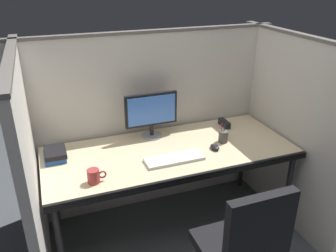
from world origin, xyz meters
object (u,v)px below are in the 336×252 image
pen_cup (223,136)px  coffee_mug (94,176)px  monitor_center (151,112)px  book_stack (55,154)px  computer_mouse (215,147)px  red_stapler (224,123)px  desk (171,156)px  keyboard_main (174,159)px

pen_cup → coffee_mug: 1.09m
monitor_center → book_stack: monitor_center is taller
computer_mouse → pen_cup: (0.12, 0.09, 0.03)m
pen_cup → red_stapler: (0.16, 0.26, -0.02)m
monitor_center → computer_mouse: (0.38, -0.38, -0.20)m
book_stack → coffee_mug: (0.21, -0.41, 0.01)m
book_stack → red_stapler: (1.43, 0.07, -0.01)m
desk → red_stapler: bearing=23.0°
book_stack → keyboard_main: bearing=-22.3°
coffee_mug → red_stapler: (1.22, 0.48, -0.02)m
desk → monitor_center: (-0.06, 0.29, 0.27)m
book_stack → desk: bearing=-12.5°
pen_cup → monitor_center: bearing=149.6°
desk → keyboard_main: keyboard_main is taller
pen_cup → book_stack: size_ratio=0.75×
computer_mouse → monitor_center: bearing=135.0°
computer_mouse → pen_cup: pen_cup is taller
keyboard_main → coffee_mug: 0.60m
keyboard_main → pen_cup: size_ratio=2.70×
coffee_mug → red_stapler: bearing=21.7°
desk → coffee_mug: (-0.62, -0.23, 0.10)m
computer_mouse → pen_cup: size_ratio=0.60×
computer_mouse → coffee_mug: 0.95m
keyboard_main → computer_mouse: size_ratio=4.48×
keyboard_main → book_stack: 0.87m
keyboard_main → desk: bearing=78.9°
pen_cup → keyboard_main: bearing=-163.8°
desk → pen_cup: size_ratio=11.92×
book_stack → pen_cup: bearing=-8.6°
keyboard_main → coffee_mug: (-0.59, -0.08, 0.04)m
desk → red_stapler: (0.60, 0.26, 0.08)m
keyboard_main → pen_cup: (0.47, 0.14, 0.04)m
monitor_center → pen_cup: monitor_center is taller
pen_cup → red_stapler: 0.31m
desk → coffee_mug: bearing=-159.7°
keyboard_main → computer_mouse: bearing=7.9°
monitor_center → coffee_mug: 0.78m
book_stack → coffee_mug: 0.47m
pen_cup → book_stack: (-1.28, 0.19, -0.01)m
monitor_center → computer_mouse: monitor_center is taller
desk → book_stack: (-0.83, 0.18, 0.08)m
desk → book_stack: size_ratio=8.98×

